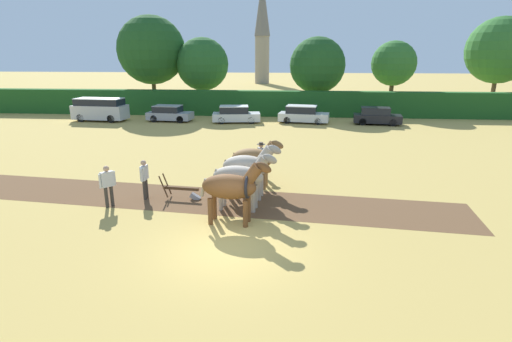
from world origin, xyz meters
TOP-DOWN VIEW (x-y plane):
  - ground_plane at (0.00, 0.00)m, footprint 240.00×240.00m
  - plowed_furrow_strip at (-3.94, 4.54)m, footprint 26.62×5.79m
  - hedgerow at (0.00, 28.44)m, footprint 62.98×1.28m
  - tree_far_left at (-12.86, 31.40)m, footprint 7.11×7.11m
  - tree_left at (-7.41, 31.35)m, footprint 5.48×5.48m
  - tree_center_left at (4.60, 31.13)m, footprint 5.68×5.68m
  - tree_center at (12.54, 32.47)m, footprint 4.59×4.59m
  - tree_center_right at (23.63, 34.08)m, footprint 6.82×6.82m
  - church_spire at (-4.06, 72.76)m, footprint 3.19×3.19m
  - draft_horse_lead_left at (-0.09, 2.02)m, footprint 2.71×1.15m
  - draft_horse_lead_right at (0.05, 3.43)m, footprint 2.72×1.09m
  - draft_horse_trail_left at (0.19, 4.84)m, footprint 2.69×1.21m
  - draft_horse_trail_right at (0.33, 6.25)m, footprint 2.57×1.22m
  - plow at (-2.54, 4.40)m, footprint 1.81×0.51m
  - farmer_at_plow at (-4.19, 4.26)m, footprint 0.23×0.68m
  - farmer_beside_team at (0.50, 8.23)m, footprint 0.43×0.60m
  - farmer_onlooker_left at (-5.33, 3.21)m, footprint 0.49×0.54m
  - parked_van at (-15.57, 24.01)m, footprint 4.96×2.32m
  - parked_car_left at (-9.15, 24.37)m, footprint 4.18×2.18m
  - parked_car_center_left at (-2.97, 24.12)m, footprint 4.43×2.32m
  - parked_car_center at (3.09, 24.60)m, footprint 4.66×2.49m
  - parked_car_center_right at (9.52, 24.26)m, footprint 4.25×2.21m

SIDE VIEW (x-z plane):
  - ground_plane at x=0.00m, z-range 0.00..0.00m
  - plowed_furrow_strip at x=-3.94m, z-range 0.00..0.01m
  - plow at x=-2.54m, z-range -0.24..0.89m
  - parked_car_left at x=-9.15m, z-range -0.02..1.42m
  - parked_car_center_right at x=9.52m, z-range -0.03..1.46m
  - parked_car_center_left at x=-2.97m, z-range -0.03..1.48m
  - parked_car_center at x=3.09m, z-range -0.03..1.50m
  - farmer_beside_team at x=0.50m, z-range 0.15..1.85m
  - farmer_at_plow at x=-4.19m, z-range 0.15..1.86m
  - farmer_onlooker_left at x=-5.33m, z-range 0.15..1.89m
  - parked_van at x=-15.57m, z-range 0.03..2.11m
  - hedgerow at x=0.00m, z-range 0.00..2.47m
  - draft_horse_trail_right at x=0.33m, z-range 0.18..2.52m
  - draft_horse_lead_right at x=0.05m, z-range 0.16..2.57m
  - draft_horse_trail_left at x=0.19m, z-range 0.16..2.61m
  - draft_horse_lead_left at x=-0.09m, z-range 0.18..2.65m
  - tree_center_left at x=4.60m, z-range 0.99..8.69m
  - tree_left at x=-7.41m, z-range 1.08..8.75m
  - tree_center at x=12.54m, z-range 1.34..8.65m
  - tree_center_right at x=23.63m, z-range 1.44..11.18m
  - tree_far_left at x=-12.86m, z-range 1.39..11.29m
  - church_spire at x=-4.06m, z-range 0.48..21.19m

